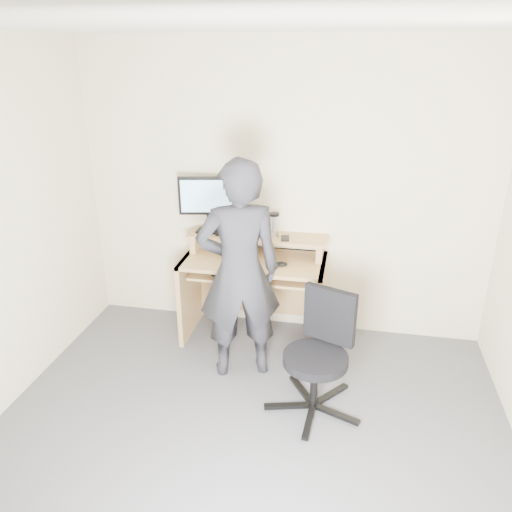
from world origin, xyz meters
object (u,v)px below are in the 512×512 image
(office_chair, at_px, (320,349))
(person, at_px, (239,272))
(desk, at_px, (256,277))
(monitor, at_px, (209,199))

(office_chair, relative_size, person, 0.50)
(desk, distance_m, person, 0.66)
(monitor, bearing_deg, desk, -21.71)
(monitor, bearing_deg, person, -69.23)
(desk, distance_m, office_chair, 1.10)
(desk, xyz_separation_m, monitor, (-0.42, 0.08, 0.65))
(monitor, xyz_separation_m, person, (0.41, -0.67, -0.34))
(desk, height_order, person, person)
(person, bearing_deg, desk, -110.62)
(monitor, height_order, office_chair, monitor)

